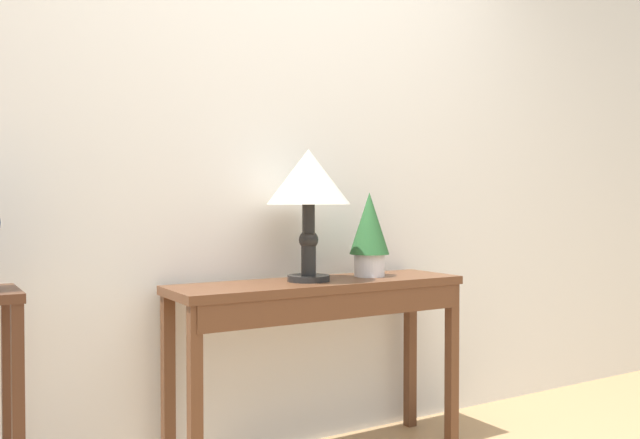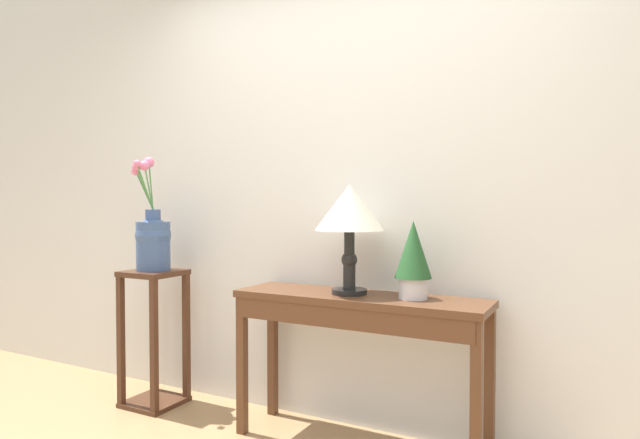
# 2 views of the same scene
# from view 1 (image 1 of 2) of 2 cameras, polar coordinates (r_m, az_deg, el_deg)

# --- Properties ---
(back_wall_with_art) EXTENTS (9.00, 0.10, 2.80)m
(back_wall_with_art) POSITION_cam_1_polar(r_m,az_deg,el_deg) (2.95, -4.30, 7.84)
(back_wall_with_art) COLOR silver
(back_wall_with_art) RESTS_ON ground
(console_table) EXTENTS (1.25, 0.35, 0.75)m
(console_table) POSITION_cam_1_polar(r_m,az_deg,el_deg) (2.75, 0.20, -7.64)
(console_table) COLOR #56331E
(console_table) RESTS_ON ground
(table_lamp) EXTENTS (0.34, 0.34, 0.54)m
(table_lamp) POSITION_cam_1_polar(r_m,az_deg,el_deg) (2.71, -0.99, 3.15)
(table_lamp) COLOR black
(table_lamp) RESTS_ON console_table
(potted_plant_on_console) EXTENTS (0.17, 0.17, 0.37)m
(potted_plant_on_console) POSITION_cam_1_polar(r_m,az_deg,el_deg) (2.90, 4.24, -0.96)
(potted_plant_on_console) COLOR silver
(potted_plant_on_console) RESTS_ON console_table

